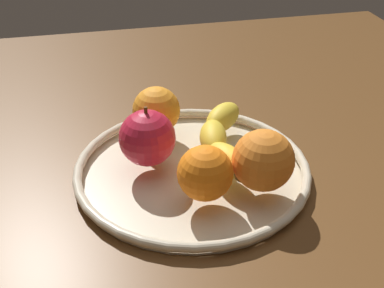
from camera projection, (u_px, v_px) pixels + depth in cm
name	position (u px, v px, depth cm)	size (l,w,h in cm)	color
ground_plane	(192.00, 187.00, 67.09)	(115.55, 115.55, 4.00)	brown
fruit_bowl	(192.00, 169.00, 65.53)	(30.70, 30.70, 1.80)	beige
banana	(222.00, 139.00, 66.77)	(18.83, 9.10, 3.63)	yellow
apple	(147.00, 138.00, 63.45)	(7.27, 7.27, 8.07)	red
orange_front_right	(202.00, 174.00, 57.57)	(6.57, 6.57, 6.57)	orange
orange_center	(156.00, 110.00, 70.20)	(6.72, 6.72, 6.72)	orange
orange_back_right	(263.00, 160.00, 59.05)	(7.47, 7.47, 7.47)	orange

